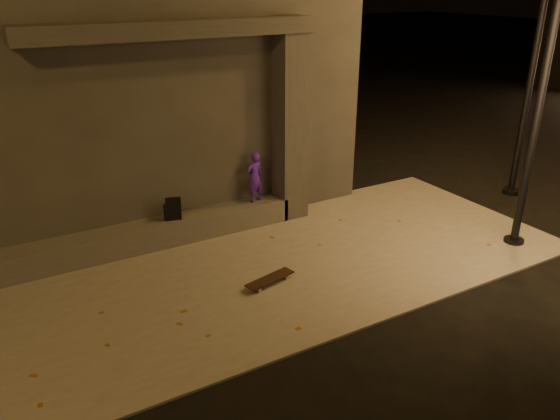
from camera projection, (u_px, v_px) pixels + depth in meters
ground at (323, 334)px, 7.54m from camera, size 120.00×120.00×0.00m
sidewalk at (256, 271)px, 9.13m from camera, size 11.00×4.40×0.04m
building at (110, 80)px, 11.24m from camera, size 9.00×5.10×5.22m
ledge at (136, 238)px, 9.74m from camera, size 6.00×0.55×0.45m
column at (290, 129)px, 10.59m from camera, size 0.55×0.55×3.60m
canopy at (174, 29)px, 8.86m from camera, size 5.00×0.70×0.28m
skateboarder at (255, 177)px, 10.56m from camera, size 0.41×0.32×1.00m
backpack at (172, 211)px, 9.91m from camera, size 0.36×0.28×0.44m
skateboard at (270, 279)px, 8.68m from camera, size 0.91×0.41×0.10m
street_lamp_0 at (558, 5)px, 8.49m from camera, size 0.36×0.36×7.33m
street_lamp_2 at (544, 7)px, 10.91m from camera, size 0.36×0.36×7.07m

